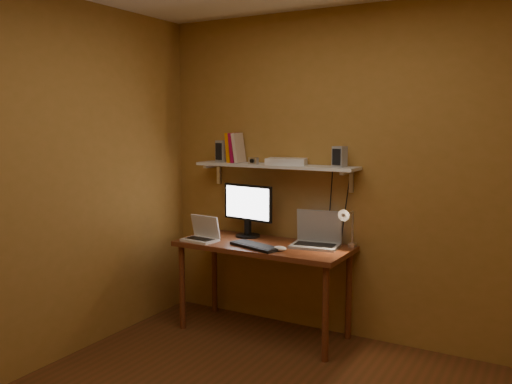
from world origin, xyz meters
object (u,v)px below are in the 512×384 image
Objects in this scene: speaker_left at (224,151)px; mouse at (280,248)px; monitor at (248,208)px; laptop at (317,237)px; speaker_right at (340,157)px; keyboard at (255,246)px; shelf_camera at (253,161)px; wall_shelf at (275,166)px; desk at (263,254)px; router at (287,161)px; netbook at (202,234)px; desk_lamp at (348,223)px.

mouse is at bearing -7.47° from speaker_left.
monitor reaches higher than mouse.
speaker_right is (0.16, 0.04, 0.63)m from laptop.
mouse is (0.22, -0.01, 0.01)m from keyboard.
keyboard is 0.95m from speaker_left.
speaker_left is 1.88× the size of shelf_camera.
shelf_camera is at bearing 175.16° from laptop.
wall_shelf is 3.54× the size of laptop.
laptop is 0.49m from keyboard.
desk is 4.39× the size of router.
keyboard is at bearing 179.68° from mouse.
wall_shelf is at bearing 17.74° from speaker_left.
speaker_left reaches higher than keyboard.
speaker_left is at bearing -179.98° from router.
laptop is (0.65, -0.03, -0.18)m from monitor.
speaker_left reaches higher than router.
desk is at bearing -90.00° from wall_shelf.
monitor reaches higher than laptop.
router reaches higher than desk.
netbook is at bearing -162.59° from keyboard.
monitor is at bearing 146.45° from keyboard.
mouse is at bearing -146.32° from desk_lamp.
shelf_camera reaches higher than desk.
laptop is at bearing -11.34° from router.
wall_shelf reaches higher than laptop.
laptop is at bearing 19.50° from desk.
keyboard is at bearing 4.49° from netbook.
wall_shelf is at bearing 174.12° from desk_lamp.
wall_shelf is 3.18× the size of keyboard.
shelf_camera reaches higher than laptop.
monitor is at bearing 145.57° from desk.
desk is 13.20× the size of mouse.
shelf_camera is (0.35, -0.09, -0.06)m from speaker_left.
desk_lamp is at bearing 18.51° from netbook.
laptop is at bearing -7.33° from wall_shelf.
desk_lamp is at bearing 41.33° from keyboard.
netbook is at bearing -68.68° from speaker_left.
netbook is at bearing -119.33° from monitor.
shelf_camera is 0.28m from router.
speaker_right is (1.05, 0.34, 0.65)m from netbook.
router is at bearing 35.77° from netbook.
laptop reaches higher than desk.
router reaches higher than desk_lamp.
shelf_camera is at bearing 4.33° from speaker_left.
netbook is at bearing -162.97° from desk.
speaker_right reaches higher than shelf_camera.
netbook is 0.66× the size of keyboard.
wall_shelf is 0.67m from laptop.
desk is at bearing -116.78° from router.
laptop is at bearing 176.40° from desk_lamp.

